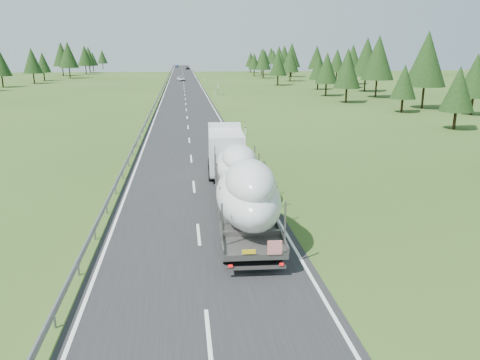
{
  "coord_description": "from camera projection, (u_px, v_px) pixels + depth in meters",
  "views": [
    {
      "loc": [
        -0.63,
        -23.04,
        9.35
      ],
      "look_at": [
        2.57,
        3.02,
        2.07
      ],
      "focal_mm": 35.0,
      "sensor_mm": 36.0,
      "label": 1
    }
  ],
  "objects": [
    {
      "name": "tree_line_left",
      "position": [
        17.0,
        60.0,
        125.28
      ],
      "size": [
        15.6,
        271.55,
        12.54
      ],
      "color": "black",
      "rests_on": "ground"
    },
    {
      "name": "road_surface",
      "position": [
        184.0,
        88.0,
        120.25
      ],
      "size": [
        10.0,
        400.0,
        0.02
      ],
      "primitive_type": "cube",
      "color": "black",
      "rests_on": "ground"
    },
    {
      "name": "guardrail",
      "position": [
        163.0,
        86.0,
        119.41
      ],
      "size": [
        0.1,
        400.0,
        0.76
      ],
      "color": "slate",
      "rests_on": "ground"
    },
    {
      "name": "distant_car_dark",
      "position": [
        188.0,
        68.0,
        240.41
      ],
      "size": [
        2.06,
        4.51,
        1.5
      ],
      "primitive_type": "imported",
      "rotation": [
        0.0,
        0.0,
        0.07
      ],
      "color": "black",
      "rests_on": "ground"
    },
    {
      "name": "boat_truck",
      "position": [
        239.0,
        173.0,
        27.81
      ],
      "size": [
        3.47,
        20.09,
        4.44
      ],
      "color": "silver",
      "rests_on": "ground"
    },
    {
      "name": "distant_car_blue",
      "position": [
        177.0,
        66.0,
        274.93
      ],
      "size": [
        1.84,
        4.37,
        1.4
      ],
      "primitive_type": "imported",
      "rotation": [
        0.0,
        0.0,
        -0.09
      ],
      "color": "navy",
      "rests_on": "ground"
    },
    {
      "name": "ground",
      "position": [
        199.0,
        235.0,
        24.6
      ],
      "size": [
        400.0,
        400.0,
        0.0
      ],
      "primitive_type": "plane",
      "color": "#2D4918",
      "rests_on": "ground"
    },
    {
      "name": "tree_line_right",
      "position": [
        334.0,
        60.0,
        122.55
      ],
      "size": [
        27.87,
        271.71,
        12.55
      ],
      "color": "black",
      "rests_on": "ground"
    },
    {
      "name": "marker_posts",
      "position": [
        201.0,
        75.0,
        173.48
      ],
      "size": [
        0.13,
        350.08,
        1.0
      ],
      "color": "silver",
      "rests_on": "ground"
    },
    {
      "name": "highway_sign",
      "position": [
        218.0,
        87.0,
        101.49
      ],
      "size": [
        0.08,
        0.9,
        2.6
      ],
      "color": "slate",
      "rests_on": "ground"
    },
    {
      "name": "distant_van",
      "position": [
        181.0,
        79.0,
        149.75
      ],
      "size": [
        2.76,
        5.16,
        1.38
      ],
      "primitive_type": "imported",
      "rotation": [
        0.0,
        0.0,
        0.1
      ],
      "color": "silver",
      "rests_on": "ground"
    }
  ]
}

